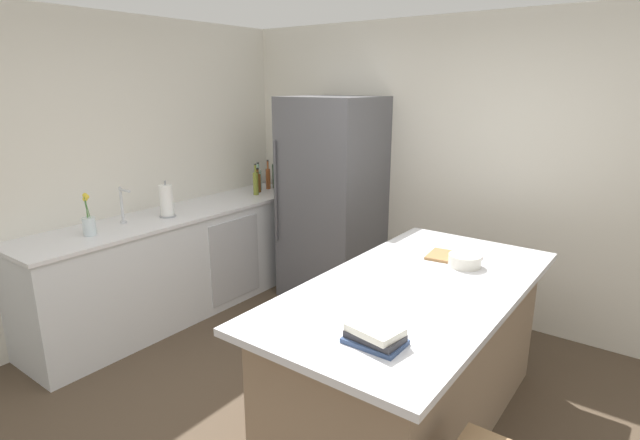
# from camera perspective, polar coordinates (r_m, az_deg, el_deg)

# --- Properties ---
(wall_rear) EXTENTS (6.00, 0.10, 2.60)m
(wall_rear) POSITION_cam_1_polar(r_m,az_deg,el_deg) (4.53, 17.27, 5.35)
(wall_rear) COLOR silver
(wall_rear) RESTS_ON ground_plane
(wall_left) EXTENTS (0.10, 6.00, 2.60)m
(wall_left) POSITION_cam_1_polar(r_m,az_deg,el_deg) (4.46, -26.32, 4.27)
(wall_left) COLOR silver
(wall_left) RESTS_ON ground_plane
(counter_run_left) EXTENTS (0.67, 2.84, 0.94)m
(counter_run_left) POSITION_cam_1_polar(r_m,az_deg,el_deg) (4.72, -15.51, -4.60)
(counter_run_left) COLOR silver
(counter_run_left) RESTS_ON ground_plane
(kitchen_island) EXTENTS (1.07, 2.13, 0.92)m
(kitchen_island) POSITION_cam_1_polar(r_m,az_deg,el_deg) (3.15, 10.57, -14.92)
(kitchen_island) COLOR #8E755B
(kitchen_island) RESTS_ON ground_plane
(refrigerator) EXTENTS (0.82, 0.79, 1.93)m
(refrigerator) POSITION_cam_1_polar(r_m,az_deg,el_deg) (4.77, 1.43, 2.38)
(refrigerator) COLOR #56565B
(refrigerator) RESTS_ON ground_plane
(sink_faucet) EXTENTS (0.15, 0.05, 0.30)m
(sink_faucet) POSITION_cam_1_polar(r_m,az_deg,el_deg) (4.31, -21.75, 1.66)
(sink_faucet) COLOR silver
(sink_faucet) RESTS_ON counter_run_left
(flower_vase) EXTENTS (0.09, 0.09, 0.32)m
(flower_vase) POSITION_cam_1_polar(r_m,az_deg,el_deg) (4.09, -25.04, -0.33)
(flower_vase) COLOR silver
(flower_vase) RESTS_ON counter_run_left
(paper_towel_roll) EXTENTS (0.14, 0.14, 0.31)m
(paper_towel_roll) POSITION_cam_1_polar(r_m,az_deg,el_deg) (4.41, -17.23, 2.06)
(paper_towel_roll) COLOR gray
(paper_towel_roll) RESTS_ON counter_run_left
(wine_bottle) EXTENTS (0.07, 0.07, 0.36)m
(wine_bottle) POSITION_cam_1_polar(r_m,az_deg,el_deg) (5.42, -5.16, 5.20)
(wine_bottle) COLOR #19381E
(wine_bottle) RESTS_ON counter_run_left
(vinegar_bottle) EXTENTS (0.05, 0.05, 0.31)m
(vinegar_bottle) POSITION_cam_1_polar(r_m,az_deg,el_deg) (5.38, -5.98, 4.83)
(vinegar_bottle) COLOR #994C23
(vinegar_bottle) RESTS_ON counter_run_left
(gin_bottle) EXTENTS (0.07, 0.07, 0.29)m
(gin_bottle) POSITION_cam_1_polar(r_m,az_deg,el_deg) (5.33, -7.11, 4.65)
(gin_bottle) COLOR #8CB79E
(gin_bottle) RESTS_ON counter_run_left
(whiskey_bottle) EXTENTS (0.07, 0.07, 0.25)m
(whiskey_bottle) POSITION_cam_1_polar(r_m,az_deg,el_deg) (5.23, -7.22, 4.33)
(whiskey_bottle) COLOR brown
(whiskey_bottle) RESTS_ON counter_run_left
(olive_oil_bottle) EXTENTS (0.05, 0.05, 0.32)m
(olive_oil_bottle) POSITION_cam_1_polar(r_m,az_deg,el_deg) (5.10, -7.40, 4.27)
(olive_oil_bottle) COLOR olive
(olive_oil_bottle) RESTS_ON counter_run_left
(cookbook_stack) EXTENTS (0.26, 0.20, 0.09)m
(cookbook_stack) POSITION_cam_1_polar(r_m,az_deg,el_deg) (2.28, 6.34, -13.03)
(cookbook_stack) COLOR #334770
(cookbook_stack) RESTS_ON kitchen_island
(mixing_bowl) EXTENTS (0.20, 0.20, 0.08)m
(mixing_bowl) POSITION_cam_1_polar(r_m,az_deg,el_deg) (3.28, 16.30, -4.49)
(mixing_bowl) COLOR silver
(mixing_bowl) RESTS_ON kitchen_island
(cutting_board) EXTENTS (0.35, 0.27, 0.02)m
(cutting_board) POSITION_cam_1_polar(r_m,az_deg,el_deg) (3.41, 15.08, -4.17)
(cutting_board) COLOR #9E7042
(cutting_board) RESTS_ON kitchen_island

